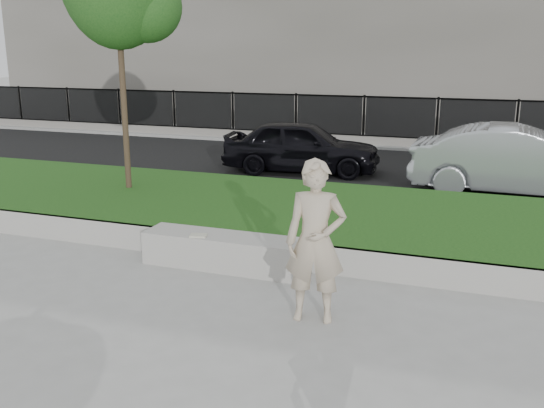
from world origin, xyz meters
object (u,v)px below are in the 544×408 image
at_px(book, 198,235).
at_px(car_dark, 302,146).
at_px(stone_bench, 223,251).
at_px(car_silver, 520,161).
at_px(man, 315,242).

bearing_deg(book, car_dark, 80.86).
xyz_separation_m(stone_bench, book, (-0.30, -0.16, 0.25)).
distance_m(stone_bench, car_dark, 6.72).
xyz_separation_m(car_dark, car_silver, (4.93, -0.80, 0.07)).
relative_size(man, car_silver, 0.43).
distance_m(stone_bench, man, 2.17).
xyz_separation_m(book, car_dark, (-0.59, 6.81, 0.20)).
bearing_deg(man, stone_bench, 134.10).
bearing_deg(car_silver, book, 144.65).
bearing_deg(stone_bench, car_silver, 55.38).
bearing_deg(book, man, -41.63).
distance_m(stone_bench, car_silver, 7.13).
bearing_deg(man, car_dark, 97.72).
distance_m(stone_bench, book, 0.42).
relative_size(book, car_dark, 0.06).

